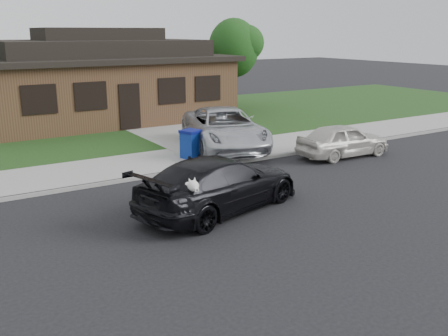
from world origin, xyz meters
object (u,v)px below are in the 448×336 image
sedan (219,184)px  white_compact (343,140)px  minivan (225,128)px  recycling_bin (191,144)px

sedan → white_compact: (7.03, 2.59, -0.09)m
minivan → sedan: bearing=-106.1°
minivan → white_compact: size_ratio=1.51×
sedan → minivan: minivan is taller
white_compact → recycling_bin: (-5.24, 2.41, 0.01)m
white_compact → sedan: bearing=112.7°
sedan → minivan: (3.66, 5.67, 0.19)m
minivan → recycling_bin: minivan is taller
sedan → recycling_bin: 5.31m
minivan → recycling_bin: size_ratio=5.39×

